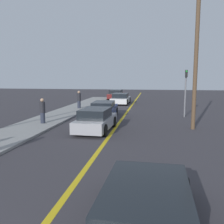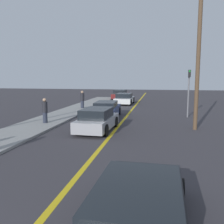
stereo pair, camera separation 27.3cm
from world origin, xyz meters
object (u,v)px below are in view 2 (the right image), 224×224
object	(u,v)px
car_near_right_lane	(138,211)
car_parked_left_lot	(124,99)
car_far_distant	(106,110)
pedestrian_far_standing	(45,111)
pedestrian_by_sign	(82,100)
traffic_light	(189,88)
car_ahead_center	(97,120)
utility_pole	(198,64)
car_oncoming_far	(120,95)

from	to	relation	value
car_near_right_lane	car_parked_left_lot	distance (m)	24.46
car_parked_left_lot	car_far_distant	bearing A→B (deg)	-90.03
pedestrian_far_standing	pedestrian_by_sign	xyz separation A→B (m)	(0.09, 7.99, 0.02)
pedestrian_far_standing	traffic_light	xyz separation A→B (m)	(9.66, 4.83, 1.34)
car_ahead_center	car_far_distant	size ratio (longest dim) A/B	0.89
traffic_light	utility_pole	bearing A→B (deg)	-90.76
car_ahead_center	pedestrian_far_standing	world-z (taller)	pedestrian_far_standing
utility_pole	pedestrian_by_sign	bearing A→B (deg)	140.73
car_ahead_center	pedestrian_far_standing	distance (m)	4.06
car_parked_left_lot	car_oncoming_far	xyz separation A→B (m)	(-1.45, 6.30, 0.03)
car_near_right_lane	car_ahead_center	distance (m)	10.04
car_near_right_lane	car_far_distant	size ratio (longest dim) A/B	0.97
car_parked_left_lot	pedestrian_far_standing	size ratio (longest dim) A/B	2.70
pedestrian_by_sign	traffic_light	bearing A→B (deg)	-18.27
car_oncoming_far	pedestrian_far_standing	bearing A→B (deg)	-94.17
car_ahead_center	utility_pole	size ratio (longest dim) A/B	0.55
car_far_distant	utility_pole	bearing A→B (deg)	-32.27
pedestrian_by_sign	traffic_light	world-z (taller)	traffic_light
pedestrian_by_sign	utility_pole	xyz separation A→B (m)	(9.51, -7.78, 2.92)
traffic_light	utility_pole	distance (m)	4.88
pedestrian_by_sign	utility_pole	bearing A→B (deg)	-39.27
pedestrian_by_sign	utility_pole	size ratio (longest dim) A/B	0.22
pedestrian_far_standing	car_near_right_lane	bearing A→B (deg)	-56.61
car_far_distant	traffic_light	bearing A→B (deg)	7.26
car_ahead_center	pedestrian_far_standing	xyz separation A→B (m)	(-3.87, 1.18, 0.30)
car_far_distant	car_oncoming_far	bearing A→B (deg)	92.04
car_ahead_center	pedestrian_far_standing	bearing A→B (deg)	165.43
car_near_right_lane	car_ahead_center	world-z (taller)	car_ahead_center
traffic_light	utility_pole	size ratio (longest dim) A/B	0.47
car_far_distant	car_parked_left_lot	distance (m)	9.79
car_far_distant	pedestrian_by_sign	xyz separation A→B (m)	(-3.31, 4.28, 0.35)
traffic_light	car_near_right_lane	bearing A→B (deg)	-99.55
car_oncoming_far	pedestrian_by_sign	xyz separation A→B (m)	(-1.93, -11.82, 0.32)
utility_pole	car_far_distant	bearing A→B (deg)	150.60
car_ahead_center	car_far_distant	bearing A→B (deg)	97.89
car_near_right_lane	utility_pole	world-z (taller)	utility_pole
car_oncoming_far	pedestrian_far_standing	world-z (taller)	pedestrian_far_standing
pedestrian_by_sign	car_near_right_lane	bearing A→B (deg)	-69.57
pedestrian_far_standing	pedestrian_by_sign	size ratio (longest dim) A/B	0.97
car_oncoming_far	pedestrian_by_sign	distance (m)	11.98
car_near_right_lane	pedestrian_by_sign	distance (m)	19.94
car_far_distant	car_oncoming_far	size ratio (longest dim) A/B	1.04
car_near_right_lane	utility_pole	size ratio (longest dim) A/B	0.60
car_near_right_lane	car_far_distant	bearing A→B (deg)	106.03
car_parked_left_lot	car_oncoming_far	size ratio (longest dim) A/B	0.96
car_parked_left_lot	traffic_light	distance (m)	10.79
car_near_right_lane	car_ahead_center	bearing A→B (deg)	110.27
pedestrian_far_standing	traffic_light	bearing A→B (deg)	26.55
car_far_distant	pedestrian_far_standing	world-z (taller)	pedestrian_far_standing
car_near_right_lane	car_oncoming_far	distance (m)	30.92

